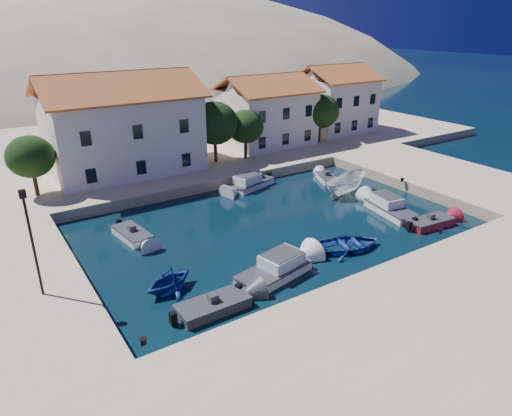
# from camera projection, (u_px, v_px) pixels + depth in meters

# --- Properties ---
(ground) EXTENTS (400.00, 400.00, 0.00)m
(ground) POSITION_uv_depth(u_px,v_px,m) (369.00, 282.00, 28.61)
(ground) COLOR black
(ground) RESTS_ON ground
(quay_south) EXTENTS (52.00, 12.00, 1.00)m
(quay_south) POSITION_uv_depth(u_px,v_px,m) (454.00, 325.00, 23.77)
(quay_south) COLOR #CBB38B
(quay_south) RESTS_ON ground
(quay_east) EXTENTS (11.00, 20.00, 1.00)m
(quay_east) POSITION_uv_depth(u_px,v_px,m) (440.00, 176.00, 46.52)
(quay_east) COLOR #CBB38B
(quay_east) RESTS_ON ground
(quay_west) EXTENTS (8.00, 20.00, 1.00)m
(quay_west) POSITION_uv_depth(u_px,v_px,m) (11.00, 293.00, 26.55)
(quay_west) COLOR #CBB38B
(quay_west) RESTS_ON ground
(quay_north) EXTENTS (80.00, 36.00, 1.00)m
(quay_north) POSITION_uv_depth(u_px,v_px,m) (163.00, 143.00, 58.83)
(quay_north) COLOR #CBB38B
(quay_north) RESTS_ON ground
(hills) EXTENTS (254.00, 176.00, 99.00)m
(hills) POSITION_uv_depth(u_px,v_px,m) (119.00, 152.00, 143.62)
(hills) COLOR gray
(hills) RESTS_ON ground
(building_left) EXTENTS (14.70, 9.45, 9.70)m
(building_left) POSITION_uv_depth(u_px,v_px,m) (122.00, 122.00, 44.97)
(building_left) COLOR white
(building_left) RESTS_ON quay_north
(building_mid) EXTENTS (10.50, 8.40, 8.30)m
(building_mid) POSITION_uv_depth(u_px,v_px,m) (266.00, 109.00, 55.12)
(building_mid) COLOR white
(building_mid) RESTS_ON quay_north
(building_right) EXTENTS (9.45, 8.40, 8.80)m
(building_right) POSITION_uv_depth(u_px,v_px,m) (335.00, 98.00, 61.86)
(building_right) COLOR white
(building_right) RESTS_ON quay_north
(trees) EXTENTS (37.30, 5.30, 6.45)m
(trees) POSITION_uv_depth(u_px,v_px,m) (227.00, 125.00, 48.74)
(trees) COLOR #382314
(trees) RESTS_ON quay_north
(lamppost) EXTENTS (0.35, 0.25, 6.22)m
(lamppost) POSITION_uv_depth(u_px,v_px,m) (31.00, 234.00, 24.13)
(lamppost) COLOR black
(lamppost) RESTS_ON quay_west
(bollards) EXTENTS (29.36, 9.56, 0.30)m
(bollards) POSITION_uv_depth(u_px,v_px,m) (358.00, 233.00, 32.57)
(bollards) COLOR black
(bollards) RESTS_ON ground
(motorboat_grey_sw) EXTENTS (4.17, 1.87, 1.25)m
(motorboat_grey_sw) POSITION_uv_depth(u_px,v_px,m) (213.00, 306.00, 25.71)
(motorboat_grey_sw) COLOR #37373C
(motorboat_grey_sw) RESTS_ON ground
(cabin_cruiser_south) EXTENTS (5.52, 3.22, 1.60)m
(cabin_cruiser_south) POSITION_uv_depth(u_px,v_px,m) (274.00, 271.00, 28.99)
(cabin_cruiser_south) COLOR white
(cabin_cruiser_south) RESTS_ON ground
(rowboat_south) EXTENTS (5.51, 4.55, 0.99)m
(rowboat_south) POSITION_uv_depth(u_px,v_px,m) (348.00, 249.00, 32.78)
(rowboat_south) COLOR navy
(rowboat_south) RESTS_ON ground
(motorboat_red_se) EXTENTS (3.96, 2.06, 1.25)m
(motorboat_red_se) POSITION_uv_depth(u_px,v_px,m) (430.00, 222.00, 36.31)
(motorboat_red_se) COLOR maroon
(motorboat_red_se) RESTS_ON ground
(cabin_cruiser_east) EXTENTS (2.87, 5.27, 1.60)m
(cabin_cruiser_east) POSITION_uv_depth(u_px,v_px,m) (391.00, 208.00, 38.54)
(cabin_cruiser_east) COLOR white
(cabin_cruiser_east) RESTS_ON ground
(boat_east) EXTENTS (5.82, 3.25, 2.12)m
(boat_east) POSITION_uv_depth(u_px,v_px,m) (345.00, 194.00, 43.17)
(boat_east) COLOR white
(boat_east) RESTS_ON ground
(motorboat_white_ne) EXTENTS (2.50, 3.40, 1.25)m
(motorboat_white_ne) POSITION_uv_depth(u_px,v_px,m) (327.00, 178.00, 46.41)
(motorboat_white_ne) COLOR white
(motorboat_white_ne) RESTS_ON ground
(rowboat_west) EXTENTS (3.97, 3.67, 1.73)m
(rowboat_west) POSITION_uv_depth(u_px,v_px,m) (170.00, 290.00, 27.73)
(rowboat_west) COLOR navy
(rowboat_west) RESTS_ON ground
(motorboat_white_west) EXTENTS (2.16, 4.01, 1.25)m
(motorboat_white_west) POSITION_uv_depth(u_px,v_px,m) (132.00, 235.00, 34.26)
(motorboat_white_west) COLOR white
(motorboat_white_west) RESTS_ON ground
(cabin_cruiser_north) EXTENTS (5.09, 3.26, 1.60)m
(cabin_cruiser_north) POSITION_uv_depth(u_px,v_px,m) (252.00, 182.00, 44.70)
(cabin_cruiser_north) COLOR white
(cabin_cruiser_north) RESTS_ON ground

